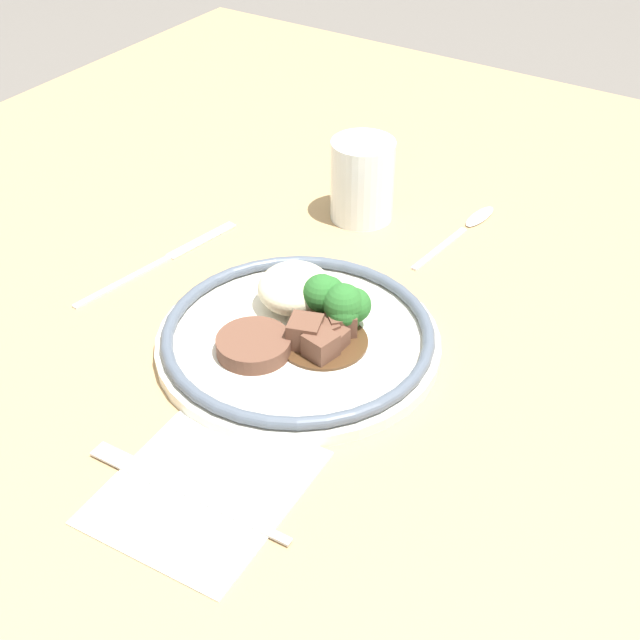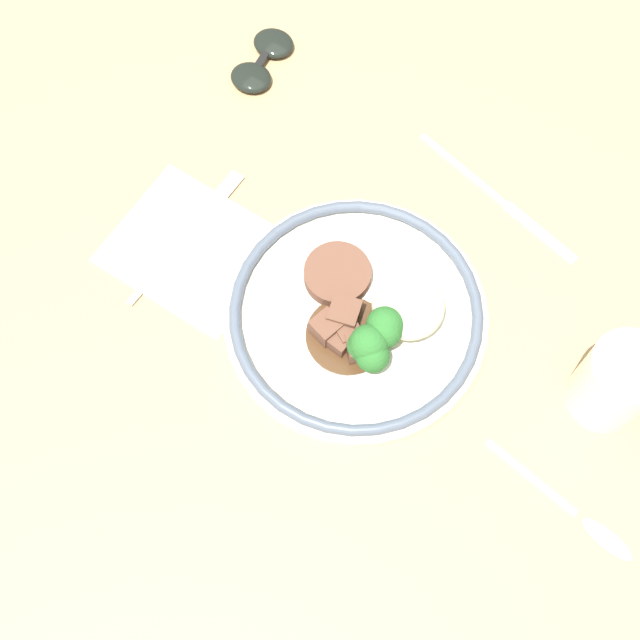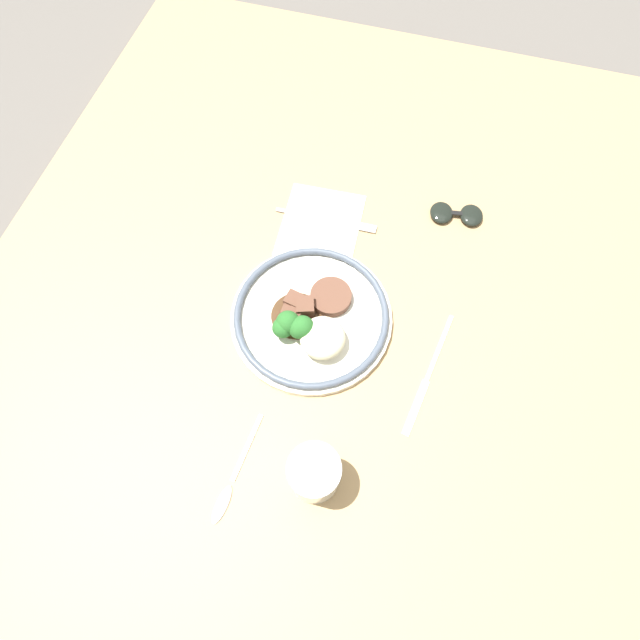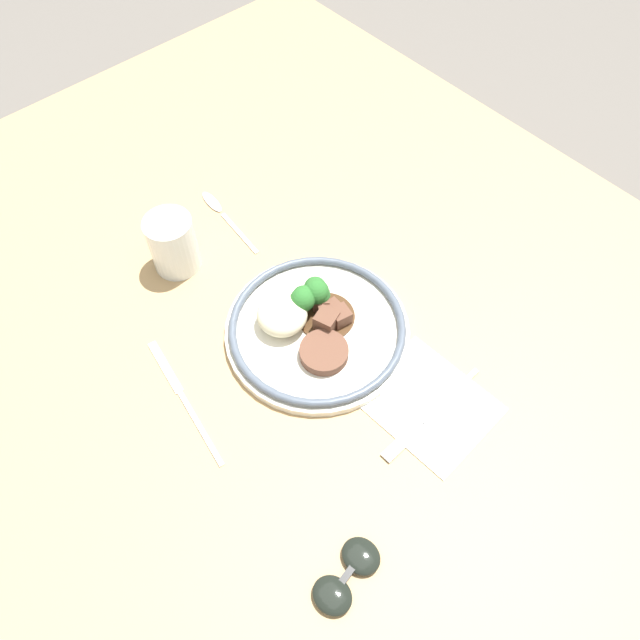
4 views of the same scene
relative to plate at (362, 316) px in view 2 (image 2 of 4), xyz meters
The scene contains 9 objects.
ground_plane 0.08m from the plate, 89.75° to the left, with size 8.00×8.00×0.00m, color #5B5651.
dining_table 0.06m from the plate, 89.75° to the left, with size 1.52×1.29×0.04m.
napkin 0.20m from the plate, 168.86° to the right, with size 0.18×0.15×0.00m.
plate is the anchor object (origin of this frame).
juice_glass 0.25m from the plate, 17.71° to the left, with size 0.07×0.07×0.10m.
fork 0.21m from the plate, behind, with size 0.02×0.19×0.00m.
knife 0.21m from the plate, 78.83° to the left, with size 0.22×0.04×0.00m.
spoon 0.29m from the plate, ahead, with size 0.17×0.03×0.01m.
sunglasses 0.35m from the plate, 144.97° to the left, with size 0.06×0.10×0.01m.
Camera 2 is at (0.18, -0.36, 0.89)m, focal length 50.00 mm.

